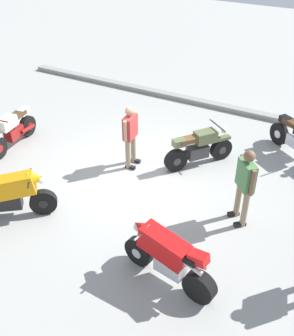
% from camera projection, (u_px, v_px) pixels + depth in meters
% --- Properties ---
extents(ground_plane, '(40.00, 40.00, 0.00)m').
position_uv_depth(ground_plane, '(135.00, 173.00, 10.39)').
color(ground_plane, '#9E9E99').
extents(curb_edge, '(14.00, 0.30, 0.15)m').
position_uv_depth(curb_edge, '(202.00, 102.00, 13.70)').
color(curb_edge, gray).
rests_on(curb_edge, ground).
extents(motorcycle_olive_vintage, '(1.32, 1.64, 1.07)m').
position_uv_depth(motorcycle_olive_vintage, '(199.00, 148.00, 10.45)').
color(motorcycle_olive_vintage, black).
rests_on(motorcycle_olive_vintage, ground).
extents(motorcycle_red_sportbike, '(1.95, 0.72, 1.14)m').
position_uv_depth(motorcycle_red_sportbike, '(168.00, 256.00, 7.21)').
color(motorcycle_red_sportbike, black).
rests_on(motorcycle_red_sportbike, ground).
extents(motorcycle_cream_vintage, '(0.70, 1.95, 1.07)m').
position_uv_depth(motorcycle_cream_vintage, '(13.00, 130.00, 11.24)').
color(motorcycle_cream_vintage, black).
rests_on(motorcycle_cream_vintage, ground).
extents(motorcycle_orange_sportbike, '(1.68, 1.32, 1.14)m').
position_uv_depth(motorcycle_orange_sportbike, '(10.00, 194.00, 8.69)').
color(motorcycle_orange_sportbike, black).
rests_on(motorcycle_orange_sportbike, ground).
extents(person_in_red_shirt, '(0.34, 0.65, 1.67)m').
position_uv_depth(person_in_red_shirt, '(130.00, 133.00, 10.17)').
color(person_in_red_shirt, gray).
rests_on(person_in_red_shirt, ground).
extents(person_in_green_shirt, '(0.55, 0.58, 1.77)m').
position_uv_depth(person_in_green_shirt, '(245.00, 182.00, 8.32)').
color(person_in_green_shirt, gray).
rests_on(person_in_green_shirt, ground).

